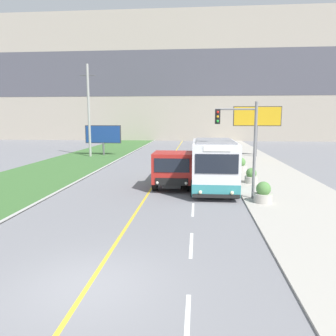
% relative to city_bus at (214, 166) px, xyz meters
% --- Properties ---
extents(ground_plane, '(300.00, 300.00, 0.00)m').
position_rel_city_bus_xyz_m(ground_plane, '(-3.96, -11.97, -1.61)').
color(ground_plane, slate).
extents(lane_marking_centre, '(2.88, 140.00, 0.01)m').
position_rel_city_bus_xyz_m(lane_marking_centre, '(-3.64, -10.52, -1.61)').
color(lane_marking_centre, gold).
rests_on(lane_marking_centre, ground_plane).
extents(apartment_block_background, '(80.00, 8.04, 24.94)m').
position_rel_city_bus_xyz_m(apartment_block_background, '(-3.96, 48.94, 10.86)').
color(apartment_block_background, '#A89E8E').
rests_on(apartment_block_background, ground_plane).
extents(city_bus, '(2.75, 5.68, 3.19)m').
position_rel_city_bus_xyz_m(city_bus, '(0.00, 0.00, 0.00)').
color(city_bus, silver).
rests_on(city_bus, ground_plane).
extents(dump_truck, '(2.56, 6.20, 2.39)m').
position_rel_city_bus_xyz_m(dump_truck, '(-2.53, 0.99, -0.38)').
color(dump_truck, black).
rests_on(dump_truck, ground_plane).
extents(utility_pole_far, '(1.80, 0.28, 10.57)m').
position_rel_city_bus_xyz_m(utility_pole_far, '(-13.60, 17.38, 3.73)').
color(utility_pole_far, '#9E9E99').
rests_on(utility_pole_far, ground_plane).
extents(traffic_light_mast, '(2.28, 0.32, 5.40)m').
position_rel_city_bus_xyz_m(traffic_light_mast, '(1.42, -1.87, 1.84)').
color(traffic_light_mast, slate).
rests_on(traffic_light_mast, ground_plane).
extents(billboard_large, '(5.43, 0.24, 5.83)m').
position_rel_city_bus_xyz_m(billboard_large, '(5.77, 18.65, 2.88)').
color(billboard_large, '#59595B').
rests_on(billboard_large, ground_plane).
extents(billboard_small, '(4.37, 0.24, 3.64)m').
position_rel_city_bus_xyz_m(billboard_small, '(-12.43, 18.86, 0.87)').
color(billboard_small, '#59595B').
rests_on(billboard_small, ground_plane).
extents(planter_round_near, '(0.96, 0.96, 1.13)m').
position_rel_city_bus_xyz_m(planter_round_near, '(2.48, -2.75, -1.04)').
color(planter_round_near, '#B7B2A8').
rests_on(planter_round_near, sidewalk_right).
extents(planter_round_second, '(0.88, 0.88, 1.05)m').
position_rel_city_bus_xyz_m(planter_round_second, '(2.70, 2.58, -1.07)').
color(planter_round_second, '#B7B2A8').
rests_on(planter_round_second, sidewalk_right).
extents(planter_round_third, '(1.00, 1.00, 1.12)m').
position_rel_city_bus_xyz_m(planter_round_third, '(2.67, 7.90, -1.05)').
color(planter_round_third, '#B7B2A8').
rests_on(planter_round_third, sidewalk_right).
extents(planter_round_far, '(0.99, 0.99, 1.13)m').
position_rel_city_bus_xyz_m(planter_round_far, '(2.74, 13.23, -1.04)').
color(planter_round_far, '#B7B2A8').
rests_on(planter_round_far, sidewalk_right).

